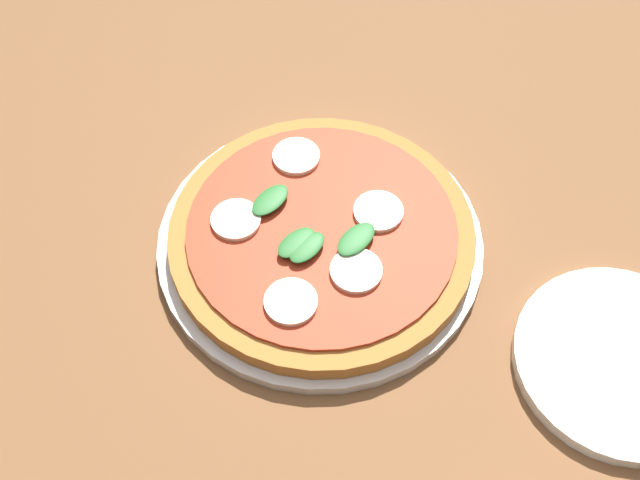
# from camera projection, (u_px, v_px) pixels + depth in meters

# --- Properties ---
(dining_table) EXTENTS (1.48, 1.11, 0.73)m
(dining_table) POSITION_uv_depth(u_px,v_px,m) (264.00, 301.00, 0.82)
(dining_table) COLOR brown
(dining_table) RESTS_ON ground_plane
(serving_tray) EXTENTS (0.31, 0.31, 0.01)m
(serving_tray) POSITION_uv_depth(u_px,v_px,m) (320.00, 242.00, 0.76)
(serving_tray) COLOR silver
(serving_tray) RESTS_ON dining_table
(pizza) EXTENTS (0.29, 0.29, 0.03)m
(pizza) POSITION_uv_depth(u_px,v_px,m) (321.00, 235.00, 0.74)
(pizza) COLOR #B27033
(pizza) RESTS_ON serving_tray
(plate_white) EXTENTS (0.19, 0.19, 0.01)m
(plate_white) POSITION_uv_depth(u_px,v_px,m) (620.00, 361.00, 0.68)
(plate_white) COLOR white
(plate_white) RESTS_ON dining_table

